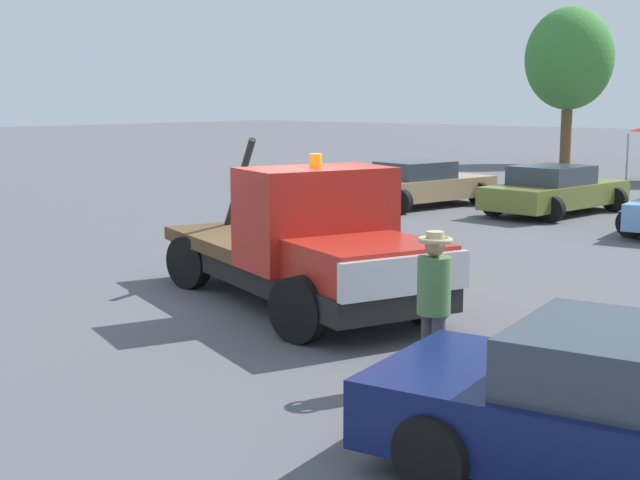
# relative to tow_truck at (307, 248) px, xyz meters

# --- Properties ---
(ground_plane) EXTENTS (160.00, 160.00, 0.00)m
(ground_plane) POSITION_rel_tow_truck_xyz_m (-0.34, 0.12, -0.93)
(ground_plane) COLOR #545459
(tow_truck) EXTENTS (6.23, 3.87, 2.51)m
(tow_truck) POSITION_rel_tow_truck_xyz_m (0.00, 0.00, 0.00)
(tow_truck) COLOR black
(tow_truck) RESTS_ON ground
(person_near_truck) EXTENTS (0.38, 0.38, 1.73)m
(person_near_truck) POSITION_rel_tow_truck_xyz_m (3.50, -1.80, 0.09)
(person_near_truck) COLOR #38383D
(person_near_truck) RESTS_ON ground
(parked_car_tan) EXTENTS (2.88, 4.96, 1.34)m
(parked_car_tan) POSITION_rel_tow_truck_xyz_m (-6.00, 11.59, -0.28)
(parked_car_tan) COLOR tan
(parked_car_tan) RESTS_ON ground
(parked_car_olive) EXTENTS (2.74, 4.92, 1.34)m
(parked_car_olive) POSITION_rel_tow_truck_xyz_m (-2.27, 12.67, -0.28)
(parked_car_olive) COLOR olive
(parked_car_olive) RESTS_ON ground
(tree_left) EXTENTS (4.13, 4.13, 7.38)m
(tree_left) POSITION_rel_tow_truck_xyz_m (-10.46, 30.17, 4.02)
(tree_left) COLOR brown
(tree_left) RESTS_ON ground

